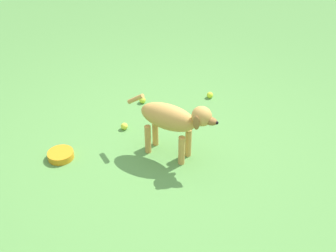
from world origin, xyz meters
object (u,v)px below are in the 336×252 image
tennis_ball_1 (142,100)px  water_bowl (61,155)px  tennis_ball_2 (210,95)px  tennis_ball_0 (124,126)px  dog (173,119)px

tennis_ball_1 → water_bowl: tennis_ball_1 is taller
tennis_ball_1 → tennis_ball_2: same height
tennis_ball_0 → tennis_ball_1: same height
water_bowl → dog: bearing=37.9°
tennis_ball_1 → tennis_ball_2: size_ratio=1.00×
tennis_ball_0 → tennis_ball_1: bearing=108.7°
tennis_ball_2 → water_bowl: 1.69m
dog → tennis_ball_1: size_ratio=12.45×
tennis_ball_1 → water_bowl: (0.00, -1.11, -0.00)m
tennis_ball_2 → water_bowl: bearing=-107.6°
dog → tennis_ball_2: dog is taller
tennis_ball_0 → tennis_ball_1: 0.50m
tennis_ball_0 → water_bowl: bearing=-103.8°
dog → tennis_ball_2: size_ratio=12.45×
dog → tennis_ball_0: 0.69m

